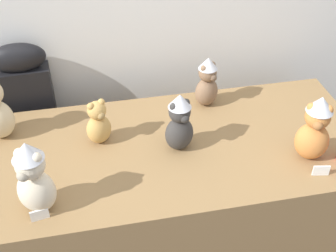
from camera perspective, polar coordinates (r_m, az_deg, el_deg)
display_table at (r=2.28m, az=-0.00°, el=-9.52°), size 1.86×0.82×0.72m
instrument_case at (r=2.58m, az=-16.84°, el=-0.10°), size 0.29×0.13×1.03m
teddy_bear_honey at (r=2.02m, az=-8.92°, el=0.35°), size 0.15×0.14×0.23m
teddy_bear_mocha at (r=2.23m, az=5.04°, el=5.59°), size 0.16×0.15×0.27m
teddy_bear_cream at (r=1.73m, az=-16.88°, el=-6.41°), size 0.19×0.19×0.33m
teddy_bear_charcoal at (r=1.94m, az=1.48°, el=0.40°), size 0.16×0.15×0.29m
teddy_bear_ginger at (r=1.98m, az=18.29°, el=-0.38°), size 0.18×0.17×0.32m
name_card_front_left at (r=1.99m, az=19.03°, el=-5.42°), size 0.07×0.02×0.05m
name_card_front_middle at (r=1.78m, az=-16.13°, el=-10.88°), size 0.07×0.02×0.05m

